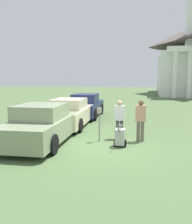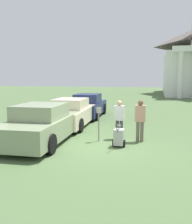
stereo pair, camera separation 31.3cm
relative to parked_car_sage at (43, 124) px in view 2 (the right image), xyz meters
name	(u,v)px [view 2 (the right image)]	position (x,y,z in m)	size (l,w,h in m)	color
ground_plane	(101,147)	(2.50, -0.18, -0.73)	(120.00, 120.00, 0.00)	#4C663D
parked_car_sage	(43,124)	(0.00, 0.00, 0.00)	(2.27, 5.12, 1.57)	gray
parked_car_cream	(71,113)	(0.00, 3.48, -0.03)	(2.12, 4.83, 1.51)	beige
parked_car_navy	(88,106)	(0.00, 6.88, -0.01)	(2.07, 4.69, 1.54)	#19234C
parking_meter	(99,118)	(2.21, 0.63, 0.25)	(0.18, 0.09, 1.41)	slate
person_worker	(119,117)	(2.96, 1.27, 0.22)	(0.42, 0.22, 1.66)	#3F3F47
person_supervisor	(140,118)	(3.86, 0.97, 0.26)	(0.42, 0.23, 1.74)	#665B4C
equipment_cart	(119,137)	(3.15, 0.02, -0.34)	(0.48, 0.99, 1.00)	#B2B2AD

